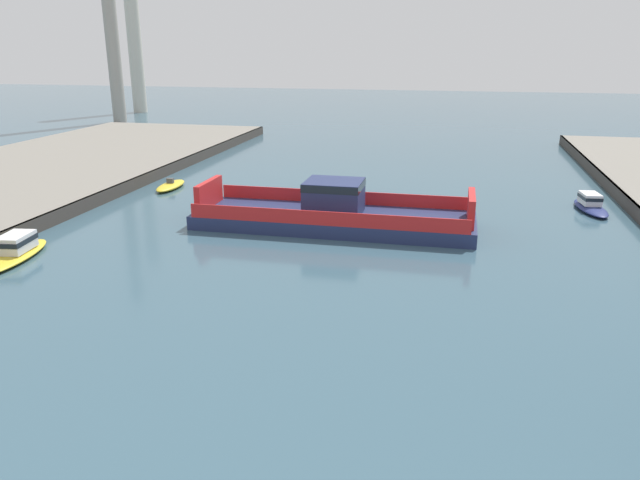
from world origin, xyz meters
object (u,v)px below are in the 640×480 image
(moored_boat_far_left, at_px, (171,186))
(smokestack_distant_a, at_px, (133,24))
(moored_boat_mid_left, at_px, (590,204))
(moored_boat_near_left, at_px, (14,250))
(smokestack_distant_b, at_px, (110,14))
(chain_ferry, at_px, (334,213))

(moored_boat_far_left, bearing_deg, smokestack_distant_a, 120.57)
(moored_boat_mid_left, bearing_deg, moored_boat_near_left, -151.36)
(moored_boat_near_left, distance_m, smokestack_distant_a, 100.35)
(moored_boat_near_left, xyz_separation_m, moored_boat_far_left, (0.77, 22.40, -0.32))
(moored_boat_near_left, bearing_deg, smokestack_distant_b, 115.15)
(moored_boat_far_left, bearing_deg, moored_boat_mid_left, 0.26)
(chain_ferry, bearing_deg, smokestack_distant_b, 131.87)
(moored_boat_mid_left, distance_m, smokestack_distant_a, 107.08)
(chain_ferry, height_order, smokestack_distant_a, smokestack_distant_a)
(smokestack_distant_a, bearing_deg, moored_boat_far_left, -59.43)
(chain_ferry, height_order, moored_boat_near_left, chain_ferry)
(chain_ferry, bearing_deg, moored_boat_mid_left, 25.35)
(moored_boat_mid_left, relative_size, smokestack_distant_a, 0.20)
(moored_boat_near_left, xyz_separation_m, moored_boat_mid_left, (41.34, 22.58, -0.06))
(chain_ferry, relative_size, moored_boat_mid_left, 3.32)
(chain_ferry, xyz_separation_m, smokestack_distant_b, (-54.24, 60.52, 18.44))
(moored_boat_near_left, relative_size, smokestack_distant_a, 0.23)
(moored_boat_far_left, xyz_separation_m, smokestack_distant_b, (-35.04, 50.58, 19.28))
(moored_boat_near_left, xyz_separation_m, smokestack_distant_b, (-34.27, 72.98, 18.96))
(smokestack_distant_b, bearing_deg, chain_ferry, -48.13)
(smokestack_distant_b, bearing_deg, moored_boat_near_left, -64.85)
(chain_ferry, relative_size, moored_boat_far_left, 3.99)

